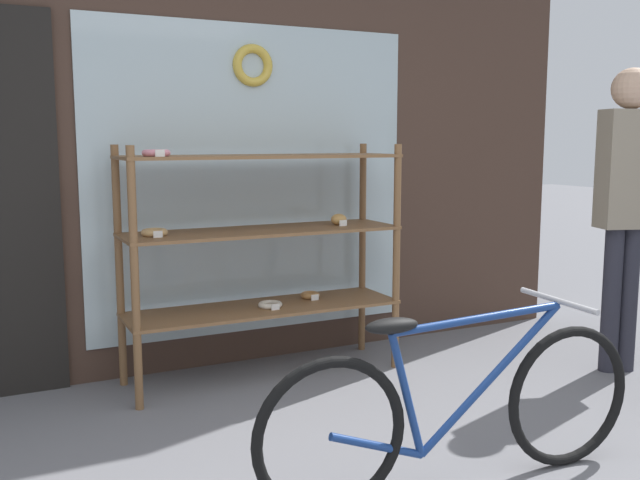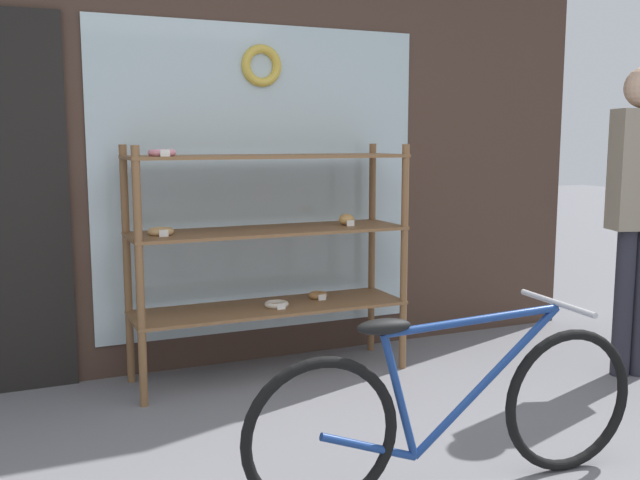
% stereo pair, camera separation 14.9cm
% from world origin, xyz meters
% --- Properties ---
extents(storefront_facade, '(5.17, 0.13, 3.90)m').
position_xyz_m(storefront_facade, '(-0.03, 2.41, 1.89)').
color(storefront_facade, '#473328').
rests_on(storefront_facade, ground_plane).
extents(display_case, '(1.62, 0.46, 1.38)m').
position_xyz_m(display_case, '(0.12, 2.04, 0.83)').
color(display_case, brown).
rests_on(display_case, ground_plane).
extents(bicycle, '(1.73, 0.46, 0.75)m').
position_xyz_m(bicycle, '(0.31, 0.41, 0.34)').
color(bicycle, black).
rests_on(bicycle, ground_plane).
extents(pedestrian, '(0.36, 0.27, 1.82)m').
position_xyz_m(pedestrian, '(2.11, 1.18, 1.09)').
color(pedestrian, '#282833').
rests_on(pedestrian, ground_plane).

